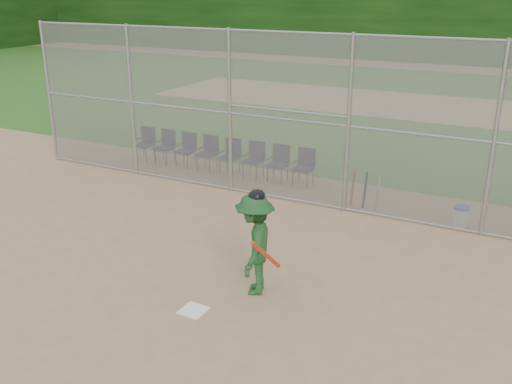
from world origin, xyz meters
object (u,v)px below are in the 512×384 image
at_px(home_plate, 194,310).
at_px(chair_0, 144,144).
at_px(water_cooler, 461,216).
at_px(batter_at_plate, 255,243).

xyz_separation_m(home_plate, chair_0, (-5.92, 6.43, 0.47)).
relative_size(home_plate, water_cooler, 0.93).
xyz_separation_m(batter_at_plate, water_cooler, (2.66, 4.57, -0.67)).
xyz_separation_m(home_plate, water_cooler, (3.25, 5.58, 0.21)).
relative_size(batter_at_plate, water_cooler, 4.28).
distance_m(batter_at_plate, water_cooler, 5.33).
distance_m(water_cooler, chair_0, 9.20).
bearing_deg(batter_at_plate, home_plate, -119.86).
bearing_deg(water_cooler, batter_at_plate, -120.26).
xyz_separation_m(batter_at_plate, chair_0, (-6.50, 5.41, -0.41)).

